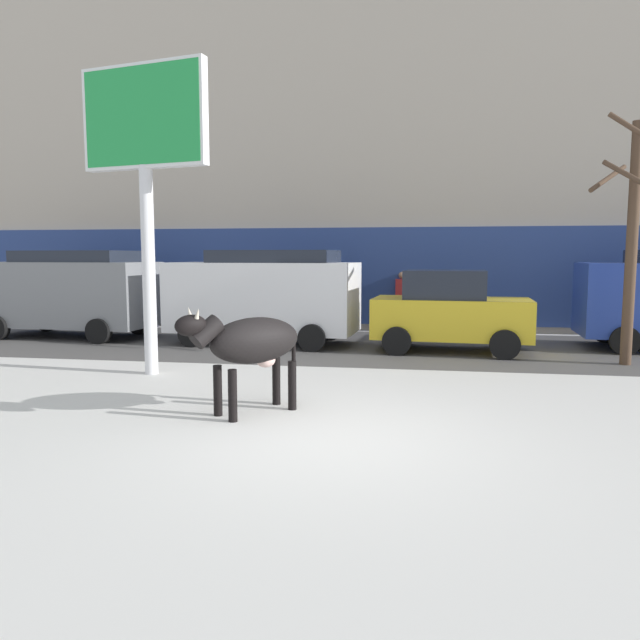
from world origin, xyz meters
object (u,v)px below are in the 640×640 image
(car_grey_van, at_px, (70,291))
(car_white_van, at_px, (264,294))
(cow_black, at_px, (251,343))
(car_yellow_hatchback, at_px, (450,311))
(bare_tree_left_lot, at_px, (630,235))
(pedestrian_by_cars, at_px, (155,298))
(billboard, at_px, (144,136))
(pedestrian_near_billboard, at_px, (402,301))

(car_grey_van, relative_size, car_white_van, 1.00)
(cow_black, bearing_deg, car_grey_van, 135.74)
(cow_black, distance_m, car_yellow_hatchback, 6.67)
(car_yellow_hatchback, bearing_deg, bare_tree_left_lot, -18.84)
(car_grey_van, relative_size, pedestrian_by_cars, 2.73)
(billboard, relative_size, bare_tree_left_lot, 1.13)
(pedestrian_by_cars, bearing_deg, car_grey_van, -114.69)
(cow_black, bearing_deg, car_yellow_hatchback, 63.41)
(billboard, bearing_deg, cow_black, -42.56)
(car_white_van, bearing_deg, car_yellow_hatchback, -6.15)
(car_white_van, bearing_deg, bare_tree_left_lot, -11.76)
(pedestrian_near_billboard, distance_m, bare_tree_left_lot, 6.68)
(car_white_van, distance_m, bare_tree_left_lot, 8.15)
(pedestrian_near_billboard, height_order, pedestrian_by_cars, same)
(billboard, distance_m, pedestrian_near_billboard, 8.94)
(cow_black, relative_size, car_white_van, 0.36)
(pedestrian_by_cars, bearing_deg, cow_black, -58.42)
(cow_black, relative_size, car_grey_van, 0.36)
(billboard, xyz_separation_m, car_white_van, (1.11, 4.05, -3.07))
(car_white_van, height_order, bare_tree_left_lot, bare_tree_left_lot)
(pedestrian_by_cars, bearing_deg, billboard, -65.69)
(cow_black, distance_m, pedestrian_near_billboard, 9.54)
(cow_black, relative_size, pedestrian_by_cars, 0.98)
(car_yellow_hatchback, bearing_deg, pedestrian_by_cars, 158.74)
(car_grey_van, xyz_separation_m, car_yellow_hatchback, (9.94, -0.81, -0.32))
(car_grey_van, distance_m, car_yellow_hatchback, 9.97)
(car_grey_van, height_order, car_white_van, same)
(cow_black, relative_size, car_yellow_hatchback, 0.47)
(car_grey_van, bearing_deg, cow_black, -44.26)
(car_yellow_hatchback, height_order, bare_tree_left_lot, bare_tree_left_lot)
(cow_black, height_order, billboard, billboard)
(billboard, relative_size, pedestrian_near_billboard, 3.21)
(billboard, bearing_deg, pedestrian_near_billboard, 57.64)
(car_grey_van, bearing_deg, pedestrian_near_billboard, 16.50)
(cow_black, bearing_deg, billboard, 137.44)
(cow_black, xyz_separation_m, bare_tree_left_lot, (6.37, 4.81, 1.60))
(car_yellow_hatchback, height_order, pedestrian_near_billboard, car_yellow_hatchback)
(bare_tree_left_lot, bearing_deg, pedestrian_near_billboard, 135.06)
(cow_black, xyz_separation_m, car_yellow_hatchback, (2.98, 5.96, -0.07))
(pedestrian_by_cars, bearing_deg, car_white_van, -34.42)
(cow_black, bearing_deg, pedestrian_near_billboard, 79.08)
(billboard, bearing_deg, car_grey_van, 134.77)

